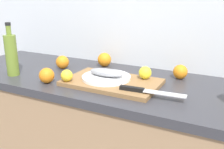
# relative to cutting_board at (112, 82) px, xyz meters

# --- Properties ---
(back_wall) EXTENTS (3.20, 0.05, 2.50)m
(back_wall) POSITION_rel_cutting_board_xyz_m (0.02, 0.39, 0.34)
(back_wall) COLOR silver
(back_wall) RESTS_ON ground_plane
(cutting_board) EXTENTS (0.46, 0.29, 0.02)m
(cutting_board) POSITION_rel_cutting_board_xyz_m (0.00, 0.00, 0.00)
(cutting_board) COLOR olive
(cutting_board) RESTS_ON kitchen_counter
(white_plate) EXTENTS (0.24, 0.24, 0.01)m
(white_plate) POSITION_rel_cutting_board_xyz_m (-0.04, 0.01, 0.02)
(white_plate) COLOR white
(white_plate) RESTS_ON cutting_board
(fish_fillet) EXTENTS (0.18, 0.08, 0.04)m
(fish_fillet) POSITION_rel_cutting_board_xyz_m (-0.04, 0.01, 0.04)
(fish_fillet) COLOR gray
(fish_fillet) RESTS_ON white_plate
(chef_knife) EXTENTS (0.29, 0.05, 0.02)m
(chef_knife) POSITION_rel_cutting_board_xyz_m (0.20, -0.08, 0.02)
(chef_knife) COLOR silver
(chef_knife) RESTS_ON cutting_board
(lemon_0) EXTENTS (0.06, 0.06, 0.06)m
(lemon_0) POSITION_rel_cutting_board_xyz_m (0.14, 0.10, 0.04)
(lemon_0) COLOR yellow
(lemon_0) RESTS_ON cutting_board
(lemon_1) EXTENTS (0.06, 0.06, 0.06)m
(lemon_1) POSITION_rel_cutting_board_xyz_m (-0.19, -0.11, 0.04)
(lemon_1) COLOR yellow
(lemon_1) RESTS_ON cutting_board
(olive_oil_bottle) EXTENTS (0.06, 0.06, 0.28)m
(olive_oil_bottle) POSITION_rel_cutting_board_xyz_m (-0.55, -0.11, 0.11)
(olive_oil_bottle) COLOR olive
(olive_oil_bottle) RESTS_ON kitchen_counter
(orange_0) EXTENTS (0.08, 0.08, 0.08)m
(orange_0) POSITION_rel_cutting_board_xyz_m (-0.39, 0.11, 0.03)
(orange_0) COLOR orange
(orange_0) RESTS_ON kitchen_counter
(orange_1) EXTENTS (0.08, 0.08, 0.08)m
(orange_1) POSITION_rel_cutting_board_xyz_m (-0.30, -0.13, 0.03)
(orange_1) COLOR orange
(orange_1) RESTS_ON kitchen_counter
(orange_2) EXTENTS (0.08, 0.08, 0.08)m
(orange_2) POSITION_rel_cutting_board_xyz_m (-0.19, 0.27, 0.03)
(orange_2) COLOR orange
(orange_2) RESTS_ON kitchen_counter
(orange_3) EXTENTS (0.07, 0.07, 0.07)m
(orange_3) POSITION_rel_cutting_board_xyz_m (0.28, 0.24, 0.03)
(orange_3) COLOR orange
(orange_3) RESTS_ON kitchen_counter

